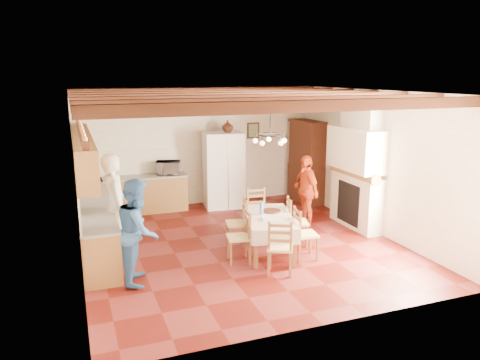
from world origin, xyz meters
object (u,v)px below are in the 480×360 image
at_px(refrigerator, 223,170).
at_px(chair_left_near, 239,236).
at_px(hutch, 307,162).
at_px(chair_right_far, 297,221).
at_px(chair_end_near, 280,246).
at_px(person_man, 116,206).
at_px(chair_end_far, 258,212).
at_px(person_woman_blue, 138,231).
at_px(chair_right_near, 306,233).
at_px(microwave, 169,168).
at_px(chair_left_far, 237,222).
at_px(person_woman_red, 306,191).
at_px(dining_table, 269,220).

xyz_separation_m(refrigerator, chair_left_near, (-0.87, -3.52, -0.47)).
xyz_separation_m(hutch, chair_right_far, (-1.69, -2.80, -0.59)).
xyz_separation_m(chair_end_near, person_man, (-2.52, 1.67, 0.50)).
height_order(chair_end_far, person_woman_blue, person_woman_blue).
bearing_deg(chair_right_near, microwave, 31.71).
relative_size(chair_end_near, person_woman_blue, 0.56).
bearing_deg(chair_left_far, refrigerator, 178.85).
height_order(chair_end_far, person_man, person_man).
height_order(chair_left_far, chair_right_near, same).
distance_m(person_woman_blue, microwave, 4.13).
distance_m(chair_end_near, chair_end_far, 2.05).
relative_size(person_man, microwave, 3.37).
distance_m(hutch, person_woman_red, 2.03).
relative_size(chair_right_far, person_man, 0.49).
xyz_separation_m(refrigerator, chair_left_far, (-0.64, -2.76, -0.47)).
height_order(dining_table, person_man, person_man).
bearing_deg(person_woman_red, chair_right_near, -30.13).
distance_m(chair_left_far, person_woman_blue, 2.27).
xyz_separation_m(chair_end_near, person_woman_red, (1.62, 2.16, 0.31)).
xyz_separation_m(chair_right_far, person_woman_red, (0.72, 1.04, 0.31)).
distance_m(chair_left_far, microwave, 3.11).
relative_size(chair_right_near, person_man, 0.49).
height_order(dining_table, chair_end_near, chair_end_near).
relative_size(hutch, chair_left_far, 2.24).
xyz_separation_m(refrigerator, person_woman_red, (1.24, -2.07, -0.16)).
distance_m(refrigerator, chair_right_near, 3.84).
xyz_separation_m(refrigerator, hutch, (2.20, -0.30, 0.12)).
bearing_deg(chair_left_far, chair_end_far, 140.07).
xyz_separation_m(hutch, chair_end_near, (-2.58, -3.93, -0.59)).
bearing_deg(refrigerator, person_woman_red, -52.76).
distance_m(chair_right_near, chair_end_far, 1.59).
relative_size(chair_end_near, person_man, 0.49).
distance_m(dining_table, person_woman_blue, 2.53).
height_order(chair_left_far, person_woman_red, person_woman_red).
height_order(chair_end_near, person_man, person_man).
bearing_deg(dining_table, refrigerator, 86.88).
height_order(chair_left_near, person_woman_red, person_woman_red).
height_order(chair_left_far, chair_end_far, same).
xyz_separation_m(hutch, chair_left_near, (-3.07, -3.22, -0.59)).
xyz_separation_m(chair_end_near, chair_end_far, (0.42, 2.00, 0.00)).
xyz_separation_m(dining_table, chair_end_near, (-0.20, -0.94, -0.16)).
bearing_deg(person_woman_red, microwave, -133.79).
bearing_deg(hutch, refrigerator, 168.48).
xyz_separation_m(chair_left_far, chair_end_near, (0.25, -1.47, 0.00)).
xyz_separation_m(hutch, dining_table, (-2.38, -2.99, -0.44)).
bearing_deg(microwave, person_man, -104.47).
bearing_deg(chair_end_far, microwave, 126.44).
bearing_deg(person_woman_blue, hutch, -41.78).
xyz_separation_m(refrigerator, person_woman_blue, (-2.66, -3.71, -0.09)).
distance_m(person_man, microwave, 3.17).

